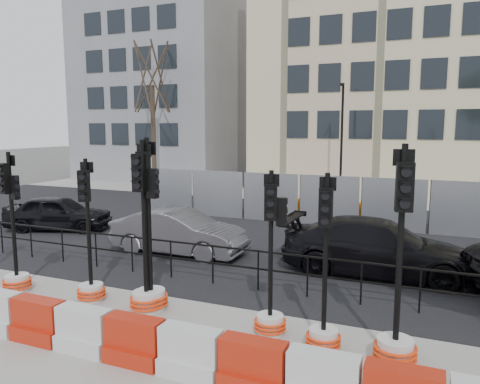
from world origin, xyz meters
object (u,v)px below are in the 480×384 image
at_px(car_c, 379,247).
at_px(traffic_signal_d, 146,272).
at_px(car_a, 58,213).
at_px(traffic_signal_h, 397,321).

bearing_deg(car_c, traffic_signal_d, 136.81).
bearing_deg(car_a, traffic_signal_d, -144.27).
distance_m(traffic_signal_h, car_a, 13.71).
bearing_deg(traffic_signal_d, car_a, 144.07).
distance_m(traffic_signal_h, car_c, 4.85).
distance_m(traffic_signal_d, car_a, 9.17).
bearing_deg(car_a, car_c, -112.93).
bearing_deg(traffic_signal_h, car_a, 143.09).
relative_size(traffic_signal_d, traffic_signal_h, 1.00).
bearing_deg(car_a, traffic_signal_h, -133.02).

